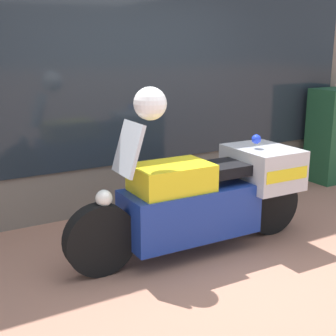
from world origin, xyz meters
The scene contains 5 objects.
ground_plane centered at (0.00, 0.00, 0.00)m, with size 60.00×60.00×0.00m, color #9E6B56.
shop_building centered at (-0.41, 2.00, 1.72)m, with size 6.69×0.55×3.42m.
window_display centered at (0.35, 2.03, 0.48)m, with size 5.39×0.30×2.03m.
paramedic_motorcycle centered at (0.14, 0.43, 0.53)m, with size 2.44×0.71×1.26m.
white_helmet centered at (-0.46, 0.44, 1.39)m, with size 0.27×0.27×0.27m, color white.
Camera 1 is at (-2.25, -2.91, 1.86)m, focal length 50.00 mm.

